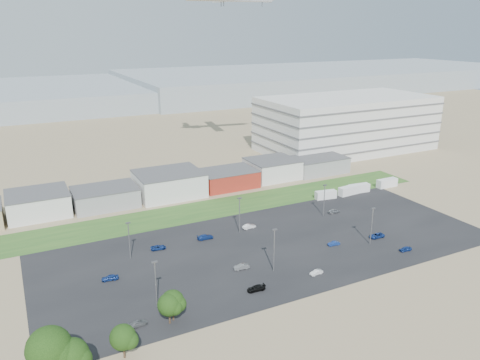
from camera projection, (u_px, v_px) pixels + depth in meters
ground at (297, 286)px, 105.15m from camera, size 700.00×700.00×0.00m
parking_lot at (271, 246)px, 124.27m from camera, size 120.00×50.00×0.01m
grass_strip at (207, 210)px, 149.29m from camera, size 160.00×16.00×0.02m
hills_backdrop at (128, 93)px, 388.33m from camera, size 700.00×200.00×9.00m
building_row at (138, 188)px, 156.89m from camera, size 170.00×20.00×8.00m
parking_garage at (346, 123)px, 220.54m from camera, size 80.00×40.00×25.00m
box_trailer_a at (326, 195)px, 158.69m from camera, size 7.58×3.32×2.75m
box_trailer_b at (349, 190)px, 162.50m from camera, size 8.12×3.17×2.98m
box_trailer_c at (359, 188)px, 164.90m from camera, size 7.96×3.10×2.92m
box_trailer_d at (387, 183)px, 170.33m from camera, size 8.10×2.55×3.04m
tree_far_left at (50, 353)px, 74.53m from camera, size 7.78×7.78×11.67m
tree_left at (72, 358)px, 75.32m from camera, size 5.96×5.96×8.94m
tree_mid at (123, 340)px, 81.07m from camera, size 4.92×4.92×7.38m
tree_right at (169, 307)px, 90.70m from camera, size 4.86×4.86×7.29m
tree_near at (173, 304)px, 91.67m from camera, size 4.94×4.94×7.41m
lightpole_front_l at (156, 284)px, 95.67m from camera, size 1.23×0.51×10.46m
lightpole_front_m at (274, 250)px, 109.99m from camera, size 1.27×0.53×10.82m
lightpole_front_r at (372, 226)px, 123.81m from camera, size 1.22×0.51×10.40m
lightpole_back_l at (129, 241)px, 116.15m from camera, size 1.15×0.48×9.78m
lightpole_back_m at (240, 215)px, 131.08m from camera, size 1.23×0.51×10.45m
lightpole_back_r at (324, 201)px, 142.82m from camera, size 1.19×0.50×10.13m
parked_car_0 at (377, 236)px, 129.16m from camera, size 4.47×2.16×1.22m
parked_car_1 at (334, 243)px, 124.61m from camera, size 3.43×1.53×1.09m
parked_car_2 at (405, 249)px, 121.45m from camera, size 3.49×1.67×1.15m
parked_car_3 at (256, 288)px, 103.00m from camera, size 4.30×2.04×1.21m
parked_car_4 at (241, 267)px, 112.25m from camera, size 3.95×1.72×1.26m
parked_car_5 at (110, 278)px, 107.30m from camera, size 3.98×2.02×1.30m
parked_car_6 at (205, 237)px, 128.27m from camera, size 4.54×1.96×1.30m
parked_car_8 at (334, 211)px, 146.38m from camera, size 3.84×1.80×1.27m
parked_car_9 at (158, 247)px, 122.32m from camera, size 4.17×2.26×1.11m
parked_car_10 at (138, 323)px, 90.79m from camera, size 4.00×2.04×1.11m
parked_car_11 at (249, 226)px, 135.10m from camera, size 4.04×1.65×1.30m
parked_car_13 at (316, 272)px, 109.81m from camera, size 3.37×1.38×1.09m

